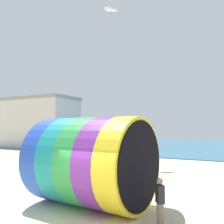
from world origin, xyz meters
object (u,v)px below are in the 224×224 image
Objects in this scene: kite_white_parafoil at (111,10)px; bystander_mid_beach at (58,152)px; kite_handler at (160,202)px; bystander_near_water at (77,161)px; giant_inflatable_tube at (92,161)px.

bystander_mid_beach is at bearing -149.06° from kite_white_parafoil.
kite_handler is at bearing -39.95° from bystander_mid_beach.
kite_white_parafoil is at bearing 30.94° from bystander_mid_beach.
kite_white_parafoil is 16.32m from bystander_near_water.
kite_handler is at bearing -40.32° from bystander_near_water.
bystander_mid_beach is (-4.54, -2.72, -14.62)m from kite_white_parafoil.
bystander_mid_beach is at bearing 140.63° from bystander_near_water.
bystander_near_water is at bearing -83.70° from kite_white_parafoil.
bystander_near_water is (-8.28, 7.03, -0.04)m from kite_handler.
kite_white_parafoil is at bearing 122.71° from kite_handler.
giant_inflatable_tube is 3.53m from kite_handler.
giant_inflatable_tube is 3.05× the size of bystander_mid_beach.
kite_handler is at bearing -57.29° from kite_white_parafoil.
kite_white_parafoil is 15.54m from bystander_mid_beach.
kite_handler is 17.74m from bystander_mid_beach.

